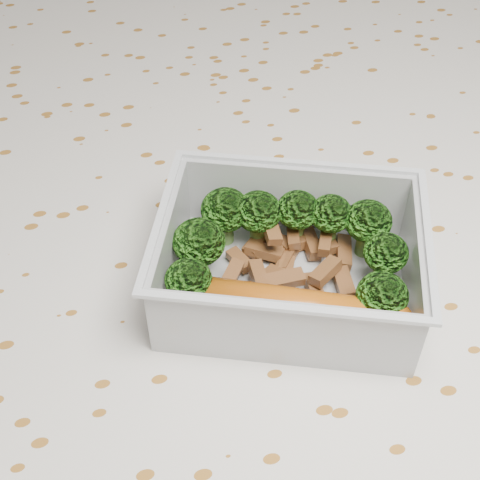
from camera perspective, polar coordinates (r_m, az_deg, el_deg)
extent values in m
cube|color=brown|center=(0.47, 0.73, -3.79)|extent=(1.40, 0.90, 0.04)
cube|color=silver|center=(0.46, 0.76, -1.90)|extent=(1.46, 0.96, 0.01)
cube|color=silver|center=(0.89, -7.13, 16.18)|extent=(1.46, 0.01, 0.18)
cube|color=silver|center=(0.44, 4.08, -4.03)|extent=(0.19, 0.17, 0.00)
cube|color=silver|center=(0.46, 4.78, 3.63)|extent=(0.15, 0.06, 0.05)
cube|color=silver|center=(0.38, 3.65, -7.86)|extent=(0.15, 0.06, 0.05)
cube|color=silver|center=(0.42, 14.54, -2.45)|extent=(0.04, 0.11, 0.05)
cube|color=silver|center=(0.42, -5.95, -0.66)|extent=(0.04, 0.11, 0.05)
cube|color=silver|center=(0.44, 5.02, 6.57)|extent=(0.16, 0.06, 0.00)
cube|color=silver|center=(0.36, 3.79, -5.79)|extent=(0.16, 0.06, 0.00)
cube|color=silver|center=(0.41, 15.79, 0.07)|extent=(0.05, 0.11, 0.00)
cube|color=silver|center=(0.41, -6.80, 2.03)|extent=(0.05, 0.11, 0.00)
cylinder|color=#608C3F|center=(0.46, -1.23, 0.75)|extent=(0.01, 0.01, 0.02)
ellipsoid|color=#357C1A|center=(0.44, -1.27, 2.60)|extent=(0.03, 0.03, 0.03)
cylinder|color=#608C3F|center=(0.46, 1.52, 0.59)|extent=(0.01, 0.01, 0.02)
ellipsoid|color=#357C1A|center=(0.44, 1.57, 2.44)|extent=(0.03, 0.03, 0.03)
cylinder|color=#608C3F|center=(0.46, 4.81, 0.74)|extent=(0.01, 0.01, 0.02)
ellipsoid|color=#357C1A|center=(0.44, 4.96, 2.58)|extent=(0.03, 0.03, 0.02)
cylinder|color=#608C3F|center=(0.46, 7.53, 0.42)|extent=(0.01, 0.01, 0.02)
ellipsoid|color=#357C1A|center=(0.44, 7.77, 2.25)|extent=(0.03, 0.03, 0.02)
cylinder|color=#608C3F|center=(0.46, 10.55, -0.22)|extent=(0.01, 0.01, 0.02)
ellipsoid|color=#357C1A|center=(0.44, 10.89, 1.60)|extent=(0.03, 0.03, 0.03)
cylinder|color=#608C3F|center=(0.44, -3.42, -2.02)|extent=(0.01, 0.01, 0.02)
ellipsoid|color=#357C1A|center=(0.42, -3.53, -0.17)|extent=(0.03, 0.03, 0.03)
cylinder|color=#608C3F|center=(0.44, 11.95, -2.89)|extent=(0.01, 0.01, 0.02)
ellipsoid|color=#357C1A|center=(0.42, 12.35, -1.08)|extent=(0.03, 0.03, 0.02)
cylinder|color=#608C3F|center=(0.41, -4.27, -5.24)|extent=(0.01, 0.01, 0.02)
ellipsoid|color=#357C1A|center=(0.40, -4.42, -3.42)|extent=(0.03, 0.03, 0.02)
cylinder|color=#608C3F|center=(0.42, 11.62, -6.45)|extent=(0.01, 0.01, 0.02)
ellipsoid|color=#357C1A|center=(0.40, 12.03, -4.67)|extent=(0.03, 0.03, 0.03)
cube|color=brown|center=(0.45, 4.16, -1.40)|extent=(0.02, 0.03, 0.01)
cube|color=brown|center=(0.45, 8.84, -1.05)|extent=(0.02, 0.03, 0.01)
cube|color=brown|center=(0.45, 3.14, -0.57)|extent=(0.02, 0.02, 0.01)
cube|color=brown|center=(0.43, 7.29, -2.68)|extent=(0.03, 0.02, 0.01)
cube|color=brown|center=(0.42, 1.57, -3.04)|extent=(0.01, 0.02, 0.01)
cube|color=brown|center=(0.44, 7.29, -0.31)|extent=(0.01, 0.02, 0.01)
cube|color=brown|center=(0.45, 4.92, -0.34)|extent=(0.02, 0.01, 0.01)
cube|color=brown|center=(0.43, 2.31, -3.40)|extent=(0.02, 0.02, 0.01)
cube|color=brown|center=(0.42, 3.69, -3.42)|extent=(0.03, 0.01, 0.01)
cube|color=brown|center=(0.43, 8.85, -3.59)|extent=(0.01, 0.02, 0.01)
cube|color=brown|center=(0.45, 2.12, -0.97)|extent=(0.03, 0.02, 0.01)
cube|color=brown|center=(0.45, 7.06, -0.63)|extent=(0.02, 0.01, 0.01)
cube|color=brown|center=(0.44, 3.87, -2.41)|extent=(0.02, 0.02, 0.01)
cube|color=brown|center=(0.43, 3.07, -3.96)|extent=(0.03, 0.02, 0.01)
cube|color=brown|center=(0.42, -0.74, -3.06)|extent=(0.02, 0.03, 0.01)
cube|color=brown|center=(0.44, 2.73, 0.75)|extent=(0.01, 0.02, 0.01)
cube|color=brown|center=(0.44, -0.05, -1.72)|extent=(0.02, 0.02, 0.01)
cube|color=brown|center=(0.43, 6.39, -4.15)|extent=(0.01, 0.02, 0.01)
cube|color=brown|center=(0.45, 1.48, -0.26)|extent=(0.02, 0.02, 0.01)
cube|color=brown|center=(0.45, 6.07, -0.27)|extent=(0.01, 0.03, 0.01)
cube|color=brown|center=(0.45, 4.58, 0.48)|extent=(0.01, 0.02, 0.01)
cylinder|color=#AD5210|center=(0.40, 4.39, -5.80)|extent=(0.12, 0.07, 0.02)
sphere|color=#AD5210|center=(0.40, 12.92, -6.83)|extent=(0.02, 0.02, 0.02)
sphere|color=#AD5210|center=(0.41, -4.01, -4.66)|extent=(0.02, 0.02, 0.02)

